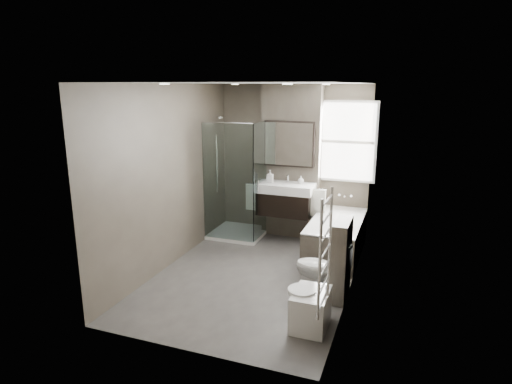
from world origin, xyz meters
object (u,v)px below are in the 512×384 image
at_px(bathtub, 336,236).
at_px(vanity, 285,199).
at_px(toilet, 321,269).
at_px(bidet, 310,308).

bearing_deg(bathtub, vanity, 160.63).
height_order(vanity, bathtub, vanity).
xyz_separation_m(toilet, bidet, (0.04, -0.78, -0.12)).
relative_size(bathtub, bidet, 2.99).
relative_size(vanity, toilet, 1.39).
bearing_deg(bidet, bathtub, 92.37).
xyz_separation_m(vanity, bathtub, (0.92, -0.33, -0.43)).
distance_m(bathtub, toilet, 1.37).
xyz_separation_m(vanity, bidet, (1.01, -2.47, -0.52)).
xyz_separation_m(vanity, toilet, (0.97, -1.69, -0.40)).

